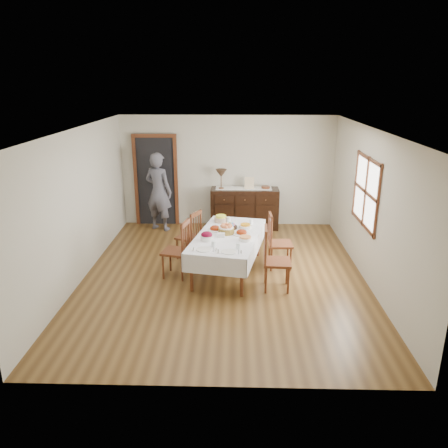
{
  "coord_description": "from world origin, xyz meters",
  "views": [
    {
      "loc": [
        0.21,
        -7.18,
        3.38
      ],
      "look_at": [
        0.0,
        0.1,
        0.95
      ],
      "focal_mm": 35.0,
      "sensor_mm": 36.0,
      "label": 1
    }
  ],
  "objects_px": {
    "chair_right_near": "(274,258)",
    "sideboard": "(245,208)",
    "chair_left_near": "(178,249)",
    "table_lamp": "(221,174)",
    "person": "(158,189)",
    "chair_right_far": "(277,241)",
    "dining_table": "(228,239)",
    "chair_left_far": "(191,235)"
  },
  "relations": [
    {
      "from": "chair_right_near",
      "to": "chair_left_near",
      "type": "bearing_deg",
      "value": 77.75
    },
    {
      "from": "dining_table",
      "to": "chair_right_near",
      "type": "bearing_deg",
      "value": -29.05
    },
    {
      "from": "chair_left_near",
      "to": "table_lamp",
      "type": "xyz_separation_m",
      "value": [
        0.66,
        2.73,
        0.77
      ]
    },
    {
      "from": "person",
      "to": "sideboard",
      "type": "bearing_deg",
      "value": -151.39
    },
    {
      "from": "chair_right_near",
      "to": "sideboard",
      "type": "height_order",
      "value": "chair_right_near"
    },
    {
      "from": "dining_table",
      "to": "sideboard",
      "type": "height_order",
      "value": "sideboard"
    },
    {
      "from": "chair_right_near",
      "to": "chair_right_far",
      "type": "distance_m",
      "value": 0.89
    },
    {
      "from": "sideboard",
      "to": "table_lamp",
      "type": "relative_size",
      "value": 3.43
    },
    {
      "from": "chair_right_near",
      "to": "person",
      "type": "xyz_separation_m",
      "value": [
        -2.42,
        3.01,
        0.42
      ]
    },
    {
      "from": "chair_left_far",
      "to": "person",
      "type": "bearing_deg",
      "value": -126.38
    },
    {
      "from": "person",
      "to": "chair_left_near",
      "type": "bearing_deg",
      "value": 130.13
    },
    {
      "from": "chair_left_far",
      "to": "table_lamp",
      "type": "bearing_deg",
      "value": -169.45
    },
    {
      "from": "chair_right_far",
      "to": "dining_table",
      "type": "bearing_deg",
      "value": 101.84
    },
    {
      "from": "chair_left_near",
      "to": "chair_right_far",
      "type": "relative_size",
      "value": 1.0
    },
    {
      "from": "chair_right_far",
      "to": "person",
      "type": "distance_m",
      "value": 3.36
    },
    {
      "from": "chair_left_far",
      "to": "table_lamp",
      "type": "xyz_separation_m",
      "value": [
        0.53,
        1.9,
        0.81
      ]
    },
    {
      "from": "sideboard",
      "to": "table_lamp",
      "type": "height_order",
      "value": "table_lamp"
    },
    {
      "from": "chair_right_near",
      "to": "sideboard",
      "type": "bearing_deg",
      "value": 10.4
    },
    {
      "from": "dining_table",
      "to": "person",
      "type": "xyz_separation_m",
      "value": [
        -1.65,
        2.36,
        0.33
      ]
    },
    {
      "from": "chair_right_far",
      "to": "person",
      "type": "xyz_separation_m",
      "value": [
        -2.56,
        2.13,
        0.44
      ]
    },
    {
      "from": "chair_left_far",
      "to": "person",
      "type": "distance_m",
      "value": 2.02
    },
    {
      "from": "chair_right_near",
      "to": "table_lamp",
      "type": "xyz_separation_m",
      "value": [
        -0.99,
        3.17,
        0.75
      ]
    },
    {
      "from": "chair_left_far",
      "to": "person",
      "type": "xyz_separation_m",
      "value": [
        -0.91,
        1.74,
        0.48
      ]
    },
    {
      "from": "chair_left_near",
      "to": "chair_right_far",
      "type": "height_order",
      "value": "chair_left_near"
    },
    {
      "from": "chair_left_near",
      "to": "person",
      "type": "xyz_separation_m",
      "value": [
        -0.78,
        2.58,
        0.44
      ]
    },
    {
      "from": "chair_right_far",
      "to": "chair_left_near",
      "type": "bearing_deg",
      "value": 101.93
    },
    {
      "from": "chair_left_far",
      "to": "chair_right_far",
      "type": "height_order",
      "value": "chair_right_far"
    },
    {
      "from": "chair_right_far",
      "to": "table_lamp",
      "type": "height_order",
      "value": "table_lamp"
    },
    {
      "from": "dining_table",
      "to": "person",
      "type": "distance_m",
      "value": 2.9
    },
    {
      "from": "dining_table",
      "to": "person",
      "type": "height_order",
      "value": "person"
    },
    {
      "from": "dining_table",
      "to": "table_lamp",
      "type": "relative_size",
      "value": 4.95
    },
    {
      "from": "chair_left_near",
      "to": "chair_right_near",
      "type": "distance_m",
      "value": 1.71
    },
    {
      "from": "chair_right_far",
      "to": "sideboard",
      "type": "relative_size",
      "value": 0.66
    },
    {
      "from": "chair_right_far",
      "to": "sideboard",
      "type": "distance_m",
      "value": 2.38
    },
    {
      "from": "dining_table",
      "to": "chair_right_near",
      "type": "height_order",
      "value": "chair_right_near"
    },
    {
      "from": "chair_right_near",
      "to": "person",
      "type": "bearing_deg",
      "value": 41.46
    },
    {
      "from": "chair_left_near",
      "to": "sideboard",
      "type": "xyz_separation_m",
      "value": [
        1.21,
        2.76,
        -0.06
      ]
    },
    {
      "from": "dining_table",
      "to": "chair_left_near",
      "type": "bearing_deg",
      "value": -154.75
    },
    {
      "from": "table_lamp",
      "to": "chair_right_near",
      "type": "bearing_deg",
      "value": -72.75
    },
    {
      "from": "chair_left_near",
      "to": "chair_right_near",
      "type": "bearing_deg",
      "value": 87.64
    },
    {
      "from": "table_lamp",
      "to": "chair_left_far",
      "type": "bearing_deg",
      "value": -105.6
    },
    {
      "from": "chair_left_near",
      "to": "chair_left_far",
      "type": "bearing_deg",
      "value": -176.37
    }
  ]
}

